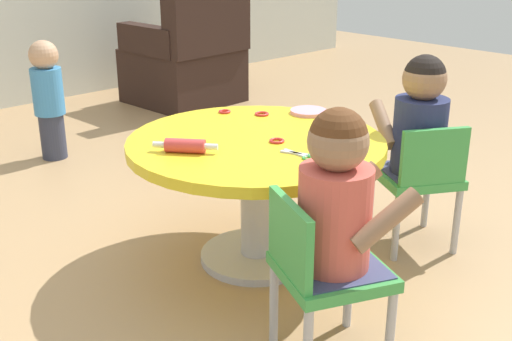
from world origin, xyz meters
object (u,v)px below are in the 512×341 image
at_px(seated_child_right, 420,120).
at_px(armchair_dark, 187,62).
at_px(child_chair_left, 321,271).
at_px(seated_child_left, 337,197).
at_px(craft_table, 256,166).
at_px(rolling_pin, 185,146).
at_px(child_chair_right, 419,177).
at_px(toddler_standing, 48,96).
at_px(craft_scissors, 304,155).

bearing_deg(seated_child_right, armchair_dark, 73.14).
height_order(child_chair_left, seated_child_left, seated_child_left).
relative_size(craft_table, rolling_pin, 5.02).
relative_size(craft_table, child_chair_left, 1.80).
relative_size(craft_table, child_chair_right, 1.80).
bearing_deg(child_chair_left, armchair_dark, 59.34).
bearing_deg(seated_child_right, child_chair_right, -120.53).
height_order(toddler_standing, craft_scissors, toddler_standing).
xyz_separation_m(child_chair_left, seated_child_right, (0.87, 0.26, 0.23)).
bearing_deg(child_chair_left, seated_child_right, 16.59).
bearing_deg(child_chair_left, toddler_standing, 82.70).
relative_size(child_chair_right, armchair_dark, 0.63).
bearing_deg(seated_child_right, seated_child_left, -161.72).
bearing_deg(armchair_dark, seated_child_right, -106.86).
relative_size(child_chair_right, rolling_pin, 2.79).
distance_m(seated_child_left, craft_scissors, 0.44).
height_order(seated_child_left, child_chair_right, seated_child_left).
relative_size(armchair_dark, toddler_standing, 1.26).
xyz_separation_m(child_chair_right, toddler_standing, (-0.56, 2.04, 0.05)).
distance_m(child_chair_left, toddler_standing, 2.29).
bearing_deg(seated_child_left, rolling_pin, 91.95).
distance_m(craft_table, craft_scissors, 0.28).
bearing_deg(seated_child_left, child_chair_right, 16.51).
distance_m(seated_child_right, rolling_pin, 0.94).
height_order(seated_child_right, toddler_standing, seated_child_right).
bearing_deg(armchair_dark, child_chair_right, -107.06).
relative_size(seated_child_left, child_chair_right, 0.95).
xyz_separation_m(child_chair_right, craft_scissors, (-0.57, 0.12, 0.20)).
bearing_deg(seated_child_left, child_chair_left, 156.19).
height_order(child_chair_left, craft_scissors, child_chair_left).
xyz_separation_m(child_chair_right, rolling_pin, (-0.84, 0.42, 0.22)).
distance_m(seated_child_right, craft_scissors, 0.59).
relative_size(armchair_dark, rolling_pin, 4.42).
bearing_deg(child_chair_right, rolling_pin, 153.20).
distance_m(child_chair_left, rolling_pin, 0.69).
bearing_deg(seated_child_left, armchair_dark, 60.06).
bearing_deg(craft_table, seated_child_right, -30.09).
bearing_deg(child_chair_right, child_chair_left, -165.17).
distance_m(child_chair_right, toddler_standing, 2.12).
distance_m(seated_child_left, rolling_pin, 0.67).
distance_m(seated_child_right, toddler_standing, 2.10).
xyz_separation_m(seated_child_left, child_chair_right, (0.82, 0.24, -0.23)).
relative_size(child_chair_left, rolling_pin, 2.79).
xyz_separation_m(seated_child_left, craft_scissors, (0.25, 0.36, -0.03)).
bearing_deg(toddler_standing, seated_child_left, -96.35).
bearing_deg(rolling_pin, craft_table, -11.30).
height_order(craft_table, child_chair_right, child_chair_right).
relative_size(child_chair_left, seated_child_left, 1.05).
xyz_separation_m(craft_table, toddler_standing, (-0.01, 1.68, -0.03)).
distance_m(seated_child_left, armchair_dark, 3.19).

